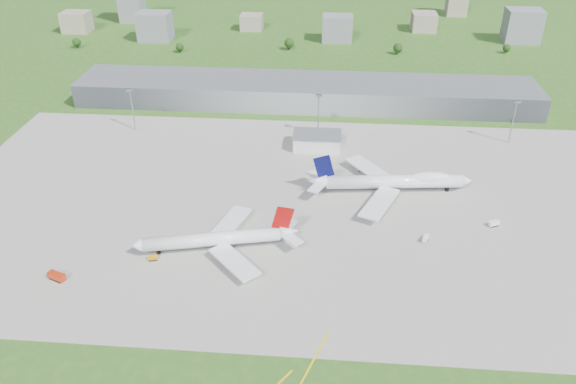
# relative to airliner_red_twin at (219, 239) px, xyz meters

# --- Properties ---
(ground) EXTENTS (1400.00, 1400.00, 0.00)m
(ground) POSITION_rel_airliner_red_twin_xyz_m (27.61, 148.33, -5.11)
(ground) COLOR #2B581B
(ground) RESTS_ON ground
(apron) EXTENTS (360.00, 190.00, 0.08)m
(apron) POSITION_rel_airliner_red_twin_xyz_m (37.61, 38.33, -5.07)
(apron) COLOR gray
(apron) RESTS_ON ground
(terminal) EXTENTS (300.00, 42.00, 15.00)m
(terminal) POSITION_rel_airliner_red_twin_xyz_m (27.61, 163.33, 2.39)
(terminal) COLOR gray
(terminal) RESTS_ON ground
(ops_building) EXTENTS (26.00, 16.00, 8.00)m
(ops_building) POSITION_rel_airliner_red_twin_xyz_m (37.61, 98.33, -1.11)
(ops_building) COLOR silver
(ops_building) RESTS_ON ground
(mast_west) EXTENTS (3.50, 2.00, 25.90)m
(mast_west) POSITION_rel_airliner_red_twin_xyz_m (-72.39, 113.33, 12.60)
(mast_west) COLOR gray
(mast_west) RESTS_ON ground
(mast_center) EXTENTS (3.50, 2.00, 25.90)m
(mast_center) POSITION_rel_airliner_red_twin_xyz_m (37.61, 113.33, 12.60)
(mast_center) COLOR gray
(mast_center) RESTS_ON ground
(mast_east) EXTENTS (3.50, 2.00, 25.90)m
(mast_east) POSITION_rel_airliner_red_twin_xyz_m (147.61, 113.33, 12.60)
(mast_east) COLOR gray
(mast_east) RESTS_ON ground
(airliner_red_twin) EXTENTS (69.27, 53.17, 19.18)m
(airliner_red_twin) POSITION_rel_airliner_red_twin_xyz_m (0.00, 0.00, 0.00)
(airliner_red_twin) COLOR white
(airliner_red_twin) RESTS_ON ground
(airliner_blue_quad) EXTENTS (80.34, 62.69, 20.97)m
(airliner_blue_quad) POSITION_rel_airliner_red_twin_xyz_m (76.98, 52.97, 0.72)
(airliner_blue_quad) COLOR white
(airliner_blue_quad) RESTS_ON ground
(fire_truck) EXTENTS (7.60, 5.08, 3.20)m
(fire_truck) POSITION_rel_airliner_red_twin_xyz_m (-59.75, -24.82, -3.51)
(fire_truck) COLOR #B8290D
(fire_truck) RESTS_ON ground
(tug_yellow) EXTENTS (4.25, 3.12, 1.87)m
(tug_yellow) POSITION_rel_airliner_red_twin_xyz_m (-25.91, -9.49, -4.14)
(tug_yellow) COLOR orange
(tug_yellow) RESTS_ON ground
(van_white_near) EXTENTS (3.61, 4.94, 2.34)m
(van_white_near) POSITION_rel_airliner_red_twin_xyz_m (87.76, 12.84, -3.92)
(van_white_near) COLOR white
(van_white_near) RESTS_ON ground
(van_white_far) EXTENTS (5.25, 4.00, 2.47)m
(van_white_far) POSITION_rel_airliner_red_twin_xyz_m (119.73, 26.82, -3.86)
(van_white_far) COLOR white
(van_white_far) RESTS_ON ground
(bldg_far_w) EXTENTS (24.00, 20.00, 18.00)m
(bldg_far_w) POSITION_rel_airliner_red_twin_xyz_m (-192.39, 318.33, 3.89)
(bldg_far_w) COLOR gray
(bldg_far_w) RESTS_ON ground
(bldg_w) EXTENTS (28.00, 22.00, 24.00)m
(bldg_w) POSITION_rel_airliner_red_twin_xyz_m (-112.39, 298.33, 6.89)
(bldg_w) COLOR slate
(bldg_w) RESTS_ON ground
(bldg_cw) EXTENTS (20.00, 18.00, 14.00)m
(bldg_cw) POSITION_rel_airliner_red_twin_xyz_m (-32.39, 338.33, 1.89)
(bldg_cw) COLOR gray
(bldg_cw) RESTS_ON ground
(bldg_c) EXTENTS (26.00, 20.00, 22.00)m
(bldg_c) POSITION_rel_airliner_red_twin_xyz_m (47.61, 308.33, 5.89)
(bldg_c) COLOR slate
(bldg_c) RESTS_ON ground
(bldg_ce) EXTENTS (22.00, 24.00, 16.00)m
(bldg_ce) POSITION_rel_airliner_red_twin_xyz_m (127.61, 348.33, 2.89)
(bldg_ce) COLOR gray
(bldg_ce) RESTS_ON ground
(bldg_e) EXTENTS (30.00, 22.00, 28.00)m
(bldg_e) POSITION_rel_airliner_red_twin_xyz_m (207.61, 318.33, 8.89)
(bldg_e) COLOR slate
(bldg_e) RESTS_ON ground
(tree_far_w) EXTENTS (7.20, 7.20, 8.80)m
(tree_far_w) POSITION_rel_airliner_red_twin_xyz_m (-172.39, 268.33, 0.08)
(tree_far_w) COLOR #382314
(tree_far_w) RESTS_ON ground
(tree_w) EXTENTS (6.75, 6.75, 8.25)m
(tree_w) POSITION_rel_airliner_red_twin_xyz_m (-82.39, 263.33, -0.25)
(tree_w) COLOR #382314
(tree_w) RESTS_ON ground
(tree_c) EXTENTS (8.10, 8.10, 9.90)m
(tree_c) POSITION_rel_airliner_red_twin_xyz_m (7.61, 278.33, 0.73)
(tree_c) COLOR #382314
(tree_c) RESTS_ON ground
(tree_e) EXTENTS (7.65, 7.65, 9.35)m
(tree_e) POSITION_rel_airliner_red_twin_xyz_m (97.61, 273.33, 0.40)
(tree_e) COLOR #382314
(tree_e) RESTS_ON ground
(tree_far_e) EXTENTS (6.30, 6.30, 7.70)m
(tree_far_e) POSITION_rel_airliner_red_twin_xyz_m (187.61, 283.33, -0.57)
(tree_far_e) COLOR #382314
(tree_far_e) RESTS_ON ground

